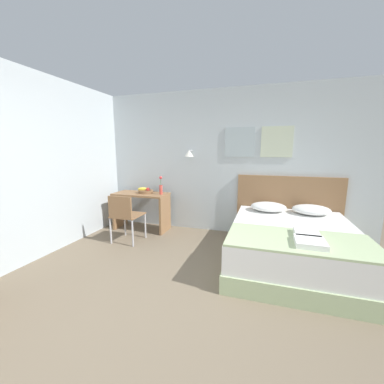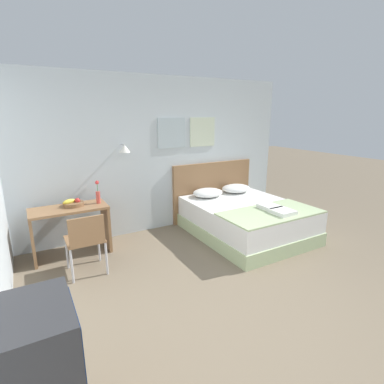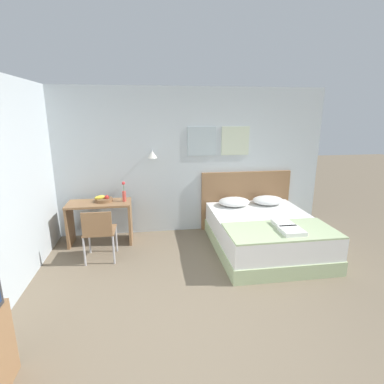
{
  "view_description": "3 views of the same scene",
  "coord_description": "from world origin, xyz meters",
  "views": [
    {
      "loc": [
        0.84,
        -1.59,
        1.57
      ],
      "look_at": [
        -0.22,
        1.73,
        0.94
      ],
      "focal_mm": 22.0,
      "sensor_mm": 36.0,
      "label": 1
    },
    {
      "loc": [
        -1.97,
        -2.01,
        2.04
      ],
      "look_at": [
        0.21,
        1.81,
        0.87
      ],
      "focal_mm": 28.0,
      "sensor_mm": 36.0,
      "label": 2
    },
    {
      "loc": [
        -0.63,
        -2.62,
        2.21
      ],
      "look_at": [
        -0.0,
        1.59,
        1.07
      ],
      "focal_mm": 28.0,
      "sensor_mm": 36.0,
      "label": 3
    }
  ],
  "objects": [
    {
      "name": "throw_blanket",
      "position": [
        1.22,
        1.14,
        0.57
      ],
      "size": [
        1.57,
        0.8,
        0.02
      ],
      "color": "#B2C693",
      "rests_on": "bed"
    },
    {
      "name": "folded_towel_near_foot",
      "position": [
        1.32,
        1.28,
        0.61
      ],
      "size": [
        0.26,
        0.33,
        0.06
      ],
      "color": "white",
      "rests_on": "throw_blanket"
    },
    {
      "name": "fruit_bowl",
      "position": [
        -1.41,
        2.46,
        0.77
      ],
      "size": [
        0.3,
        0.29,
        0.11
      ],
      "color": "brown",
      "rests_on": "desk"
    },
    {
      "name": "bed",
      "position": [
        1.22,
        1.72,
        0.28
      ],
      "size": [
        1.62,
        1.99,
        0.56
      ],
      "color": "#B2C693",
      "rests_on": "ground_plane"
    },
    {
      "name": "wall_back",
      "position": [
        0.01,
        2.8,
        1.33
      ],
      "size": [
        5.32,
        0.31,
        2.65
      ],
      "color": "silver",
      "rests_on": "ground_plane"
    },
    {
      "name": "pillow_right",
      "position": [
        1.55,
        2.43,
        0.63
      ],
      "size": [
        0.57,
        0.46,
        0.14
      ],
      "color": "white",
      "rests_on": "bed"
    },
    {
      "name": "folded_towel_mid_bed",
      "position": [
        1.31,
        1.0,
        0.61
      ],
      "size": [
        0.3,
        0.31,
        0.06
      ],
      "color": "white",
      "rests_on": "throw_blanket"
    },
    {
      "name": "flower_vase",
      "position": [
        -1.05,
        2.42,
        0.87
      ],
      "size": [
        0.06,
        0.06,
        0.35
      ],
      "color": "#D14C42",
      "rests_on": "desk"
    },
    {
      "name": "ground_plane",
      "position": [
        0.0,
        0.0,
        0.0
      ],
      "size": [
        24.0,
        24.0,
        0.0
      ],
      "primitive_type": "plane",
      "color": "#756651"
    },
    {
      "name": "desk",
      "position": [
        -1.48,
        2.41,
        0.5
      ],
      "size": [
        1.05,
        0.5,
        0.73
      ],
      "color": "#8E6642",
      "rests_on": "ground_plane"
    },
    {
      "name": "pillow_left",
      "position": [
        0.9,
        2.43,
        0.63
      ],
      "size": [
        0.57,
        0.46,
        0.14
      ],
      "color": "white",
      "rests_on": "bed"
    },
    {
      "name": "headboard",
      "position": [
        1.22,
        2.74,
        0.56
      ],
      "size": [
        1.74,
        0.06,
        1.12
      ],
      "color": "#8E6642",
      "rests_on": "ground_plane"
    },
    {
      "name": "desk_chair",
      "position": [
        -1.4,
        1.7,
        0.51
      ],
      "size": [
        0.46,
        0.46,
        0.83
      ],
      "color": "#8E6642",
      "rests_on": "ground_plane"
    }
  ]
}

